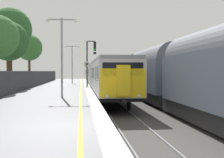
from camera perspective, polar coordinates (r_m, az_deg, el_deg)
ground at (r=9.66m, az=12.19°, el=-12.34°), size 17.40×110.00×1.21m
commuter_train_at_platform at (r=48.02m, az=-3.30°, el=1.03°), size 2.83×63.60×3.81m
freight_train_adjacent_track at (r=32.87m, az=5.09°, el=1.36°), size 2.60×53.95×4.75m
signal_gantry at (r=31.73m, az=-4.48°, el=4.18°), size 1.10×0.24×5.06m
speed_limit_sign at (r=28.45m, az=-5.03°, el=1.60°), size 0.59×0.08×2.71m
platform_lamp_mid at (r=18.91m, az=-9.95°, el=5.66°), size 2.00×0.20×5.14m
platform_lamp_far at (r=40.70m, az=-7.93°, el=3.57°), size 2.00×0.20×5.30m
background_tree_left at (r=42.06m, az=-16.08°, el=5.83°), size 3.68×3.68×6.88m
background_tree_right at (r=34.71m, az=-19.53°, el=9.18°), size 4.75×4.75×8.84m
background_tree_back at (r=29.90m, az=-19.85°, el=6.82°), size 3.89×4.01×6.61m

